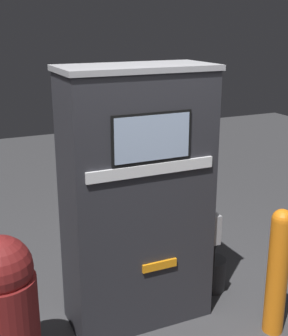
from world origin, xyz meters
TOP-DOWN VIEW (x-y plane):
  - ground_plane at (0.00, 0.00)m, footprint 14.00×14.00m
  - gas_pump at (0.00, 0.25)m, footprint 1.20×0.55m
  - safety_bollard at (0.87, -0.38)m, footprint 0.16×0.16m
  - trash_bin at (-1.07, -0.01)m, footprint 0.45×0.45m
  - squeegee_bucket at (0.76, 0.34)m, footprint 0.26×0.26m

SIDE VIEW (x-z plane):
  - ground_plane at x=0.00m, z-range 0.00..0.00m
  - squeegee_bucket at x=0.76m, z-range -0.18..0.48m
  - trash_bin at x=-1.07m, z-range 0.01..1.03m
  - safety_bollard at x=0.87m, z-range 0.03..1.04m
  - gas_pump at x=0.00m, z-range 0.00..2.02m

